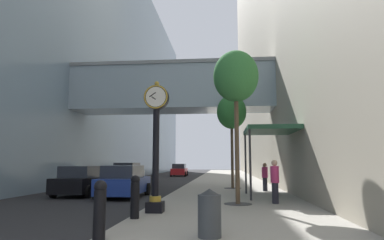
# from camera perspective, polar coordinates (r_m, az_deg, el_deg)

# --- Properties ---
(ground_plane) EXTENTS (110.00, 110.00, 0.00)m
(ground_plane) POSITION_cam_1_polar(r_m,az_deg,el_deg) (31.08, 0.16, -10.51)
(ground_plane) COLOR #262628
(ground_plane) RESTS_ON ground
(sidewalk_right) EXTENTS (6.33, 80.00, 0.14)m
(sidewalk_right) POSITION_cam_1_polar(r_m,az_deg,el_deg) (33.94, 6.05, -10.08)
(sidewalk_right) COLOR #9E998E
(sidewalk_right) RESTS_ON ground
(building_block_left) EXTENTS (23.49, 80.00, 26.38)m
(building_block_left) POSITION_cam_1_polar(r_m,az_deg,el_deg) (38.75, -18.10, 10.18)
(building_block_left) COLOR #758EA8
(building_block_left) RESTS_ON ground
(street_clock) EXTENTS (0.84, 0.55, 4.42)m
(street_clock) POSITION_cam_1_polar(r_m,az_deg,el_deg) (11.38, -6.16, -3.21)
(street_clock) COLOR black
(street_clock) RESTS_ON sidewalk_right
(bollard_nearest) EXTENTS (0.28, 0.28, 1.26)m
(bollard_nearest) POSITION_cam_1_polar(r_m,az_deg,el_deg) (7.57, -15.45, -14.38)
(bollard_nearest) COLOR black
(bollard_nearest) RESTS_ON sidewalk_right
(bollard_second) EXTENTS (0.28, 0.28, 1.26)m
(bollard_second) POSITION_cam_1_polar(r_m,az_deg,el_deg) (10.25, -9.69, -12.59)
(bollard_second) COLOR black
(bollard_second) RESTS_ON sidewalk_right
(bollard_third) EXTENTS (0.28, 0.28, 1.26)m
(bollard_third) POSITION_cam_1_polar(r_m,az_deg,el_deg) (13.00, -6.37, -11.50)
(bollard_third) COLOR black
(bollard_third) RESTS_ON sidewalk_right
(street_tree_near) EXTENTS (1.86, 1.86, 6.24)m
(street_tree_near) POSITION_cam_1_polar(r_m,az_deg,el_deg) (14.02, 7.48, 7.12)
(street_tree_near) COLOR #333335
(street_tree_near) RESTS_ON sidewalk_right
(street_tree_mid_near) EXTENTS (1.92, 1.92, 6.01)m
(street_tree_mid_near) POSITION_cam_1_polar(r_m,az_deg,el_deg) (21.97, 6.76, 1.22)
(street_tree_mid_near) COLOR #333335
(street_tree_mid_near) RESTS_ON sidewalk_right
(trash_bin) EXTENTS (0.53, 0.53, 1.05)m
(trash_bin) POSITION_cam_1_polar(r_m,az_deg,el_deg) (7.68, 3.00, -15.43)
(trash_bin) COLOR #383D42
(trash_bin) RESTS_ON sidewalk_right
(pedestrian_walking) EXTENTS (0.38, 0.38, 1.74)m
(pedestrian_walking) POSITION_cam_1_polar(r_m,az_deg,el_deg) (14.03, 13.95, -9.93)
(pedestrian_walking) COLOR #23232D
(pedestrian_walking) RESTS_ON sidewalk_right
(pedestrian_by_clock) EXTENTS (0.39, 0.39, 1.60)m
(pedestrian_by_clock) POSITION_cam_1_polar(r_m,az_deg,el_deg) (20.00, 12.32, -9.35)
(pedestrian_by_clock) COLOR #23232D
(pedestrian_by_clock) RESTS_ON sidewalk_right
(storefront_awning) EXTENTS (2.40, 3.60, 3.30)m
(storefront_awning) POSITION_cam_1_polar(r_m,az_deg,el_deg) (16.79, 13.05, -1.90)
(storefront_awning) COLOR #235138
(storefront_awning) RESTS_ON sidewalk_right
(car_black_near) EXTENTS (2.19, 4.42, 1.58)m
(car_black_near) POSITION_cam_1_polar(r_m,az_deg,el_deg) (19.47, -17.97, -9.85)
(car_black_near) COLOR black
(car_black_near) RESTS_ON ground
(car_white_mid) EXTENTS (1.99, 4.23, 1.75)m
(car_white_mid) POSITION_cam_1_polar(r_m,az_deg,el_deg) (28.04, -10.92, -9.02)
(car_white_mid) COLOR silver
(car_white_mid) RESTS_ON ground
(car_red_far) EXTENTS (2.10, 4.56, 1.59)m
(car_red_far) POSITION_cam_1_polar(r_m,az_deg,el_deg) (44.12, -2.17, -8.53)
(car_red_far) COLOR #AD191E
(car_red_far) RESTS_ON ground
(car_blue_trailing) EXTENTS (2.07, 4.03, 1.61)m
(car_blue_trailing) POSITION_cam_1_polar(r_m,az_deg,el_deg) (17.74, -11.56, -10.29)
(car_blue_trailing) COLOR navy
(car_blue_trailing) RESTS_ON ground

